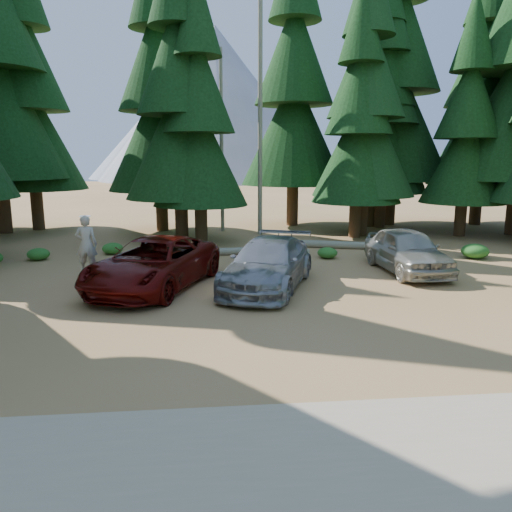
{
  "coord_description": "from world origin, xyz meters",
  "views": [
    {
      "loc": [
        -2.09,
        -12.53,
        4.14
      ],
      "look_at": [
        -0.65,
        2.04,
        1.25
      ],
      "focal_mm": 35.0,
      "sensor_mm": 36.0,
      "label": 1
    }
  ],
  "objects_px": {
    "red_pickup": "(154,264)",
    "silver_minivan_right": "(407,250)",
    "log_mid": "(273,251)",
    "log_left": "(194,253)",
    "log_right": "(320,244)",
    "frisbee_player": "(86,244)",
    "silver_minivan_center": "(268,264)"
  },
  "relations": [
    {
      "from": "silver_minivan_center",
      "to": "frisbee_player",
      "type": "relative_size",
      "value": 2.86
    },
    {
      "from": "red_pickup",
      "to": "silver_minivan_right",
      "type": "height_order",
      "value": "silver_minivan_right"
    },
    {
      "from": "log_left",
      "to": "log_mid",
      "type": "height_order",
      "value": "log_left"
    },
    {
      "from": "frisbee_player",
      "to": "log_left",
      "type": "xyz_separation_m",
      "value": [
        3.34,
        4.72,
        -1.24
      ]
    },
    {
      "from": "log_mid",
      "to": "log_right",
      "type": "distance_m",
      "value": 2.79
    },
    {
      "from": "silver_minivan_center",
      "to": "frisbee_player",
      "type": "distance_m",
      "value": 5.93
    },
    {
      "from": "frisbee_player",
      "to": "log_mid",
      "type": "height_order",
      "value": "frisbee_player"
    },
    {
      "from": "red_pickup",
      "to": "silver_minivan_center",
      "type": "relative_size",
      "value": 1.07
    },
    {
      "from": "log_right",
      "to": "silver_minivan_right",
      "type": "bearing_deg",
      "value": -51.78
    },
    {
      "from": "red_pickup",
      "to": "frisbee_player",
      "type": "bearing_deg",
      "value": -171.64
    },
    {
      "from": "silver_minivan_center",
      "to": "frisbee_player",
      "type": "xyz_separation_m",
      "value": [
        -5.84,
        0.8,
        0.61
      ]
    },
    {
      "from": "red_pickup",
      "to": "frisbee_player",
      "type": "relative_size",
      "value": 3.07
    },
    {
      "from": "silver_minivan_center",
      "to": "log_mid",
      "type": "bearing_deg",
      "value": 102.25
    },
    {
      "from": "frisbee_player",
      "to": "log_left",
      "type": "distance_m",
      "value": 5.91
    },
    {
      "from": "silver_minivan_right",
      "to": "frisbee_player",
      "type": "height_order",
      "value": "frisbee_player"
    },
    {
      "from": "red_pickup",
      "to": "log_right",
      "type": "distance_m",
      "value": 9.71
    },
    {
      "from": "log_mid",
      "to": "log_left",
      "type": "bearing_deg",
      "value": -166.57
    },
    {
      "from": "log_mid",
      "to": "silver_minivan_right",
      "type": "bearing_deg",
      "value": -29.78
    },
    {
      "from": "log_left",
      "to": "log_right",
      "type": "bearing_deg",
      "value": 8.83
    },
    {
      "from": "log_mid",
      "to": "frisbee_player",
      "type": "bearing_deg",
      "value": -132.94
    },
    {
      "from": "log_mid",
      "to": "log_right",
      "type": "xyz_separation_m",
      "value": [
        2.43,
        1.37,
        0.04
      ]
    },
    {
      "from": "frisbee_player",
      "to": "log_left",
      "type": "height_order",
      "value": "frisbee_player"
    },
    {
      "from": "silver_minivan_right",
      "to": "log_left",
      "type": "height_order",
      "value": "silver_minivan_right"
    },
    {
      "from": "red_pickup",
      "to": "log_mid",
      "type": "xyz_separation_m",
      "value": [
        4.56,
        5.34,
        -0.68
      ]
    },
    {
      "from": "red_pickup",
      "to": "log_right",
      "type": "xyz_separation_m",
      "value": [
        6.99,
        6.71,
        -0.64
      ]
    },
    {
      "from": "log_left",
      "to": "log_right",
      "type": "distance_m",
      "value": 6.02
    },
    {
      "from": "frisbee_player",
      "to": "silver_minivan_center",
      "type": "bearing_deg",
      "value": 172.77
    },
    {
      "from": "red_pickup",
      "to": "silver_minivan_right",
      "type": "xyz_separation_m",
      "value": [
        9.0,
        1.46,
        0.0
      ]
    },
    {
      "from": "frisbee_player",
      "to": "silver_minivan_right",
      "type": "bearing_deg",
      "value": -174.49
    },
    {
      "from": "silver_minivan_right",
      "to": "log_right",
      "type": "height_order",
      "value": "silver_minivan_right"
    },
    {
      "from": "red_pickup",
      "to": "silver_minivan_right",
      "type": "relative_size",
      "value": 1.22
    },
    {
      "from": "log_left",
      "to": "log_mid",
      "type": "xyz_separation_m",
      "value": [
        3.4,
        0.12,
        -0.03
      ]
    }
  ]
}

